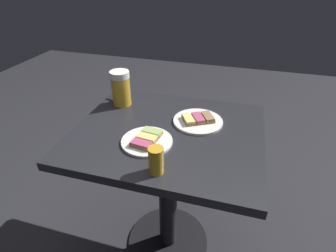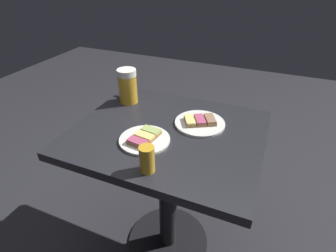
{
  "view_description": "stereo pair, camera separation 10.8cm",
  "coord_description": "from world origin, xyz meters",
  "px_view_note": "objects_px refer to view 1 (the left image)",
  "views": [
    {
      "loc": [
        -0.25,
        0.88,
        1.35
      ],
      "look_at": [
        0.0,
        0.0,
        0.77
      ],
      "focal_mm": 28.22,
      "sensor_mm": 36.0,
      "label": 1
    },
    {
      "loc": [
        -0.35,
        0.85,
        1.35
      ],
      "look_at": [
        0.0,
        0.0,
        0.77
      ],
      "focal_mm": 28.22,
      "sensor_mm": 36.0,
      "label": 2
    }
  ],
  "objects_px": {
    "beer_glass_small": "(156,160)",
    "beer_mug": "(121,88)",
    "plate_near": "(147,140)",
    "plate_far": "(198,120)"
  },
  "relations": [
    {
      "from": "beer_glass_small",
      "to": "beer_mug",
      "type": "bearing_deg",
      "value": -53.27
    },
    {
      "from": "plate_near",
      "to": "beer_mug",
      "type": "relative_size",
      "value": 1.19
    },
    {
      "from": "plate_far",
      "to": "beer_glass_small",
      "type": "height_order",
      "value": "beer_glass_small"
    },
    {
      "from": "plate_far",
      "to": "beer_glass_small",
      "type": "relative_size",
      "value": 2.22
    },
    {
      "from": "plate_near",
      "to": "beer_glass_small",
      "type": "distance_m",
      "value": 0.18
    },
    {
      "from": "plate_far",
      "to": "plate_near",
      "type": "bearing_deg",
      "value": 51.1
    },
    {
      "from": "plate_far",
      "to": "beer_glass_small",
      "type": "bearing_deg",
      "value": 77.8
    },
    {
      "from": "plate_far",
      "to": "beer_mug",
      "type": "bearing_deg",
      "value": -10.33
    },
    {
      "from": "plate_near",
      "to": "plate_far",
      "type": "distance_m",
      "value": 0.26
    },
    {
      "from": "plate_near",
      "to": "plate_far",
      "type": "height_order",
      "value": "same"
    }
  ]
}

